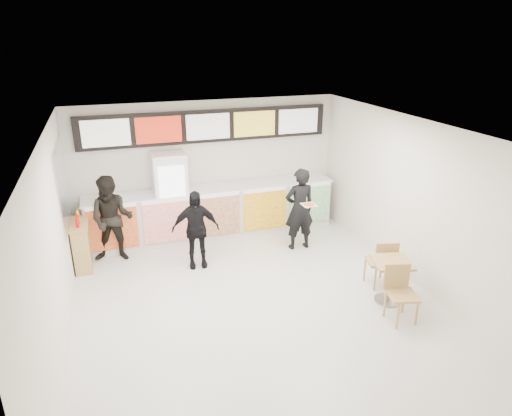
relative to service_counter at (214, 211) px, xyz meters
name	(u,v)px	position (x,y,z in m)	size (l,w,h in m)	color
floor	(258,306)	(0.00, -3.09, -0.57)	(7.00, 7.00, 0.00)	beige
ceiling	(258,132)	(0.00, -3.09, 2.43)	(7.00, 7.00, 0.00)	white
wall_back	(208,167)	(0.00, 0.41, 0.93)	(6.00, 6.00, 0.00)	silver
wall_left	(54,252)	(-3.00, -3.09, 0.93)	(7.00, 7.00, 0.00)	silver
wall_right	(417,204)	(3.00, -3.09, 0.93)	(7.00, 7.00, 0.00)	silver
service_counter	(214,211)	(0.00, 0.00, 0.00)	(5.56, 0.77, 1.14)	silver
menu_board	(208,126)	(0.00, 0.32, 1.88)	(5.50, 0.14, 0.70)	black
drinks_fridge	(171,198)	(-0.93, 0.02, 0.43)	(0.70, 0.67, 2.00)	white
mirror_panel	(63,183)	(-2.99, -0.64, 1.18)	(0.01, 2.00, 1.50)	#B2B7BF
customer_main	(299,209)	(1.56, -1.23, 0.32)	(0.65, 0.43, 1.78)	black
customer_left	(112,219)	(-2.20, -0.54, 0.32)	(0.86, 0.67, 1.78)	black
customer_mid	(196,229)	(-0.68, -1.33, 0.21)	(0.92, 0.38, 1.57)	black
pizza_slice	(309,204)	(1.56, -1.68, 0.58)	(0.36, 0.36, 0.02)	beige
cafe_table	(391,274)	(2.19, -3.66, -0.03)	(0.82, 1.64, 0.93)	tan
condiment_ledge	(82,245)	(-2.82, -0.67, -0.09)	(0.34, 0.84, 1.12)	tan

